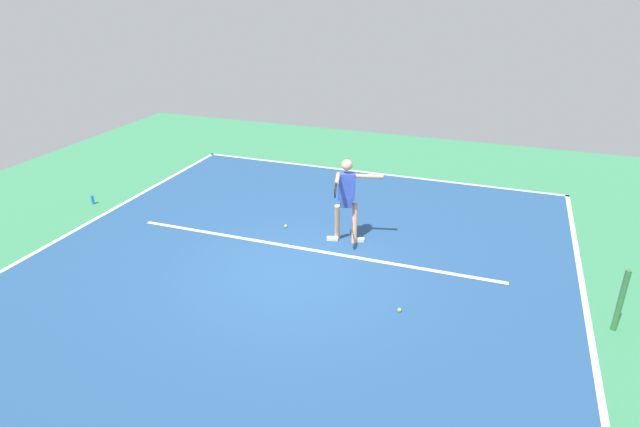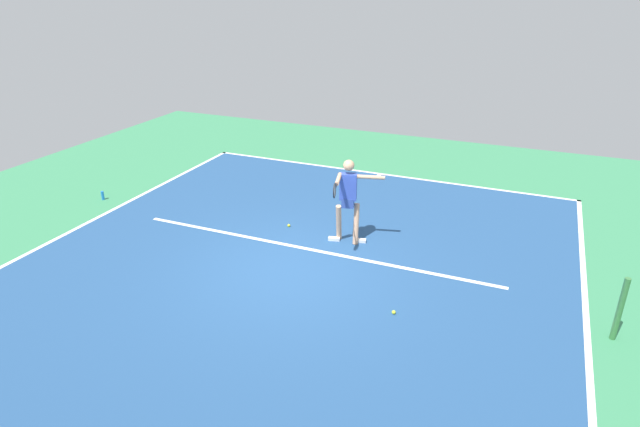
{
  "view_description": "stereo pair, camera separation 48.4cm",
  "coord_description": "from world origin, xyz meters",
  "px_view_note": "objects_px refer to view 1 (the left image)",
  "views": [
    {
      "loc": [
        -3.51,
        8.12,
        5.08
      ],
      "look_at": [
        -0.3,
        -0.76,
        0.9
      ],
      "focal_mm": 30.02,
      "sensor_mm": 36.0,
      "label": 1
    },
    {
      "loc": [
        -3.96,
        7.95,
        5.08
      ],
      "look_at": [
        -0.3,
        -0.76,
        0.9
      ],
      "focal_mm": 30.02,
      "sensor_mm": 36.0,
      "label": 2
    }
  ],
  "objects_px": {
    "net_post": "(621,301)",
    "tennis_player": "(347,195)",
    "water_bottle": "(93,200)",
    "tennis_ball_far_corner": "(399,310)",
    "tennis_ball_centre_court": "(286,226)"
  },
  "relations": [
    {
      "from": "net_post",
      "to": "tennis_player",
      "type": "bearing_deg",
      "value": -17.02
    },
    {
      "from": "tennis_player",
      "to": "water_bottle",
      "type": "xyz_separation_m",
      "value": [
        6.43,
        0.16,
        -0.93
      ]
    },
    {
      "from": "tennis_player",
      "to": "tennis_ball_far_corner",
      "type": "distance_m",
      "value": 2.88
    },
    {
      "from": "net_post",
      "to": "tennis_player",
      "type": "relative_size",
      "value": 0.59
    },
    {
      "from": "tennis_ball_centre_court",
      "to": "tennis_ball_far_corner",
      "type": "xyz_separation_m",
      "value": [
        -3.07,
        2.36,
        0.0
      ]
    },
    {
      "from": "tennis_ball_far_corner",
      "to": "water_bottle",
      "type": "height_order",
      "value": "water_bottle"
    },
    {
      "from": "tennis_ball_centre_court",
      "to": "water_bottle",
      "type": "bearing_deg",
      "value": 4.2
    },
    {
      "from": "net_post",
      "to": "tennis_player",
      "type": "height_order",
      "value": "tennis_player"
    },
    {
      "from": "net_post",
      "to": "water_bottle",
      "type": "xyz_separation_m",
      "value": [
        11.31,
        -1.33,
        -0.43
      ]
    },
    {
      "from": "tennis_ball_centre_court",
      "to": "water_bottle",
      "type": "xyz_separation_m",
      "value": [
        4.97,
        0.36,
        0.08
      ]
    },
    {
      "from": "water_bottle",
      "to": "tennis_ball_centre_court",
      "type": "bearing_deg",
      "value": -175.8
    },
    {
      "from": "net_post",
      "to": "tennis_player",
      "type": "xyz_separation_m",
      "value": [
        4.89,
        -1.5,
        0.51
      ]
    },
    {
      "from": "tennis_ball_centre_court",
      "to": "tennis_player",
      "type": "bearing_deg",
      "value": 172.11
    },
    {
      "from": "tennis_player",
      "to": "tennis_ball_centre_court",
      "type": "relative_size",
      "value": 27.34
    },
    {
      "from": "water_bottle",
      "to": "tennis_player",
      "type": "bearing_deg",
      "value": -178.55
    }
  ]
}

